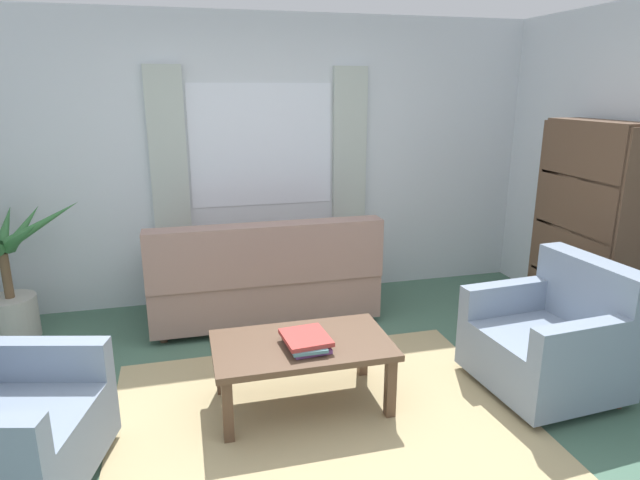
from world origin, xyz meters
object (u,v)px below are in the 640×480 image
at_px(couch, 264,280).
at_px(potted_plant, 4,277).
at_px(coffee_table, 302,351).
at_px(book_stack_on_table, 306,341).
at_px(bookshelf, 586,229).
at_px(armchair_right, 553,339).

xyz_separation_m(couch, potted_plant, (-2.03, 0.14, 0.16)).
height_order(coffee_table, book_stack_on_table, book_stack_on_table).
bearing_deg(coffee_table, couch, 91.20).
xyz_separation_m(book_stack_on_table, bookshelf, (2.41, 0.56, 0.40)).
bearing_deg(armchair_right, bookshelf, 128.57).
bearing_deg(coffee_table, armchair_right, -7.01).
bearing_deg(potted_plant, coffee_table, -36.49).
bearing_deg(armchair_right, coffee_table, -101.24).
xyz_separation_m(armchair_right, book_stack_on_table, (-1.65, 0.15, 0.12)).
xyz_separation_m(book_stack_on_table, potted_plant, (-2.07, 1.58, 0.05)).
relative_size(couch, bookshelf, 1.10).
distance_m(couch, bookshelf, 2.65).
xyz_separation_m(potted_plant, bookshelf, (4.48, -1.02, 0.35)).
bearing_deg(potted_plant, armchair_right, -24.93).
bearing_deg(coffee_table, book_stack_on_table, -79.07).
relative_size(couch, coffee_table, 1.73).
bearing_deg(armchair_right, couch, -137.47).
bearing_deg(book_stack_on_table, coffee_table, 100.93).
distance_m(book_stack_on_table, potted_plant, 2.61).
relative_size(couch, book_stack_on_table, 5.58).
bearing_deg(bookshelf, couch, 70.25).
height_order(armchair_right, coffee_table, armchair_right).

